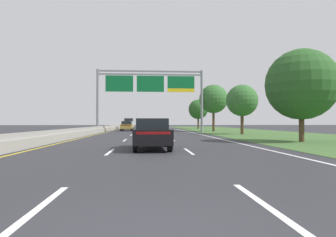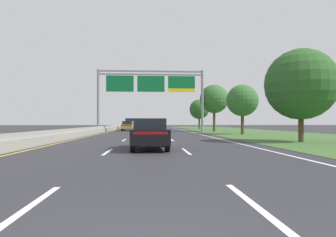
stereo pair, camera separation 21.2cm
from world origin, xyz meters
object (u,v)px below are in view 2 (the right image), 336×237
roadside_tree_mid (242,101)px  roadside_tree_distant (199,109)px  roadside_tree_near (301,84)px  car_gold_left_lane_sedan (128,126)px  overhead_sign_gantry (151,87)px  car_black_centre_lane_sedan (150,133)px  car_white_centre_lane_sedan (150,126)px  pickup_truck_silver (130,124)px  roadside_tree_far (214,99)px

roadside_tree_mid → roadside_tree_distant: bearing=90.5°
roadside_tree_near → roadside_tree_mid: roadside_tree_near is taller
car_gold_left_lane_sedan → roadside_tree_mid: 21.22m
overhead_sign_gantry → roadside_tree_near: (10.32, -21.69, -2.31)m
car_gold_left_lane_sedan → car_black_centre_lane_sedan: same height
car_black_centre_lane_sedan → roadside_tree_near: (10.51, 4.65, 3.20)m
roadside_tree_near → roadside_tree_distant: (-0.13, 41.05, 0.07)m
car_white_centre_lane_sedan → car_gold_left_lane_sedan: bearing=28.2°
pickup_truck_silver → roadside_tree_distant: bearing=-85.6°
car_gold_left_lane_sedan → car_white_centre_lane_sedan: bearing=-151.3°
pickup_truck_silver → roadside_tree_far: 22.13m
car_gold_left_lane_sedan → overhead_sign_gantry: bearing=-150.5°
overhead_sign_gantry → roadside_tree_distant: (10.19, 19.36, -2.23)m
roadside_tree_far → roadside_tree_distant: 17.83m
pickup_truck_silver → roadside_tree_near: roadside_tree_near is taller
car_black_centre_lane_sedan → car_gold_left_lane_sedan: bearing=5.3°
overhead_sign_gantry → pickup_truck_silver: size_ratio=2.77×
car_gold_left_lane_sedan → roadside_tree_distant: bearing=-47.2°
roadside_tree_mid → roadside_tree_distant: (-0.22, 27.86, 0.22)m
car_gold_left_lane_sedan → car_black_centre_lane_sedan: 33.52m
overhead_sign_gantry → car_black_centre_lane_sedan: overhead_sign_gantry is taller
overhead_sign_gantry → pickup_truck_silver: bearing=102.9°
roadside_tree_mid → car_white_centre_lane_sedan: bearing=141.0°
car_white_centre_lane_sedan → roadside_tree_near: bearing=-153.5°
pickup_truck_silver → roadside_tree_near: bearing=-158.7°
car_black_centre_lane_sedan → roadside_tree_distant: 46.98m
overhead_sign_gantry → roadside_tree_distant: overhead_sign_gantry is taller
car_white_centre_lane_sedan → roadside_tree_far: roadside_tree_far is taller
pickup_truck_silver → car_black_centre_lane_sedan: 45.11m
car_white_centre_lane_sedan → roadside_tree_mid: bearing=-128.2°
car_black_centre_lane_sedan → roadside_tree_distant: roadside_tree_distant is taller
pickup_truck_silver → car_gold_left_lane_sedan: pickup_truck_silver is taller
car_white_centre_lane_sedan → roadside_tree_distant: bearing=-27.4°
car_gold_left_lane_sedan → pickup_truck_silver: bearing=3.7°
pickup_truck_silver → roadside_tree_far: (13.63, -17.02, 3.76)m
overhead_sign_gantry → roadside_tree_distant: size_ratio=2.45×
roadside_tree_near → car_white_centre_lane_sedan: bearing=115.7°
car_gold_left_lane_sedan → roadside_tree_near: 32.11m
roadside_tree_far → car_black_centre_lane_sedan: bearing=-108.9°
car_white_centre_lane_sedan → car_black_centre_lane_sedan: (-0.03, -26.40, 0.00)m
pickup_truck_silver → car_white_centre_lane_sedan: bearing=-166.2°
roadside_tree_distant → overhead_sign_gantry: bearing=-117.8°
car_gold_left_lane_sedan → roadside_tree_mid: size_ratio=0.78×
car_white_centre_lane_sedan → overhead_sign_gantry: bearing=-108.5°
roadside_tree_far → overhead_sign_gantry: bearing=-170.5°
roadside_tree_distant → car_white_centre_lane_sedan: bearing=-118.2°
car_black_centre_lane_sedan → car_white_centre_lane_sedan: bearing=-0.9°
pickup_truck_silver → car_white_centre_lane_sedan: (4.09, -18.53, -0.26)m
car_white_centre_lane_sedan → roadside_tree_near: size_ratio=0.68×
overhead_sign_gantry → car_white_centre_lane_sedan: overhead_sign_gantry is taller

